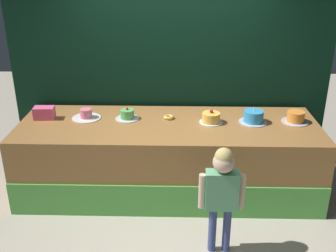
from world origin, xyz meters
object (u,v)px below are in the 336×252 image
Objects in this scene: cake_center at (211,118)px; pink_box at (44,113)px; cake_far_right at (296,117)px; cake_far_left at (86,115)px; cake_left at (127,115)px; cake_right at (253,117)px; donut at (169,117)px; child_figure at (222,187)px.

pink_box is at bearing 177.96° from cake_center.
cake_far_left is at bearing 178.74° from cake_far_right.
cake_right is (1.51, -0.07, 0.02)m from cake_left.
cake_far_right is at bearing -2.58° from donut.
donut is (1.51, 0.04, -0.05)m from pink_box.
child_figure is 1.59m from cake_far_right.
cake_left is (0.50, -0.01, 0.01)m from cake_far_left.
cake_right is (0.50, 0.02, 0.01)m from cake_center.
cake_far_left is 2.02m from cake_right.
pink_box reaches higher than cake_far_right.
pink_box reaches higher than cake_far_left.
cake_right is 0.50m from cake_far_right.
child_figure reaches higher than pink_box.
cake_far_left is 1.51m from cake_center.
cake_far_left is at bearing 177.83° from cake_right.
cake_left is (-0.50, -0.02, 0.03)m from donut.
cake_far_right is (2.52, -0.06, 0.02)m from cake_far_left.
child_figure is 3.37× the size of cake_right.
pink_box is 3.02m from cake_far_right.
cake_right is at bearing -5.05° from donut.
donut is at bearing 2.20° from cake_left.
cake_center reaches higher than pink_box.
cake_right is at bearing 68.43° from child_figure.
cake_right reaches higher than pink_box.
pink_box is 2.02m from cake_center.
cake_center is (1.51, -0.10, 0.02)m from cake_far_left.
cake_right is (2.01, -0.08, 0.03)m from cake_far_left.
cake_far_left reaches higher than donut.
cake_far_right is at bearing -1.39° from cake_left.
pink_box is 1.51m from donut.
cake_far_left is at bearing 3.00° from pink_box.
cake_far_left is at bearing 179.25° from cake_left.
pink_box is 2.52m from cake_right.
cake_far_right is at bearing -0.55° from pink_box.
child_figure reaches higher than cake_center.
cake_center is (0.50, -0.11, 0.04)m from donut.
child_figure is at bearing -67.82° from donut.
pink_box is 0.88× the size of cake_center.
cake_far_left is 1.09× the size of cake_far_right.
child_figure is at bearing -88.76° from cake_center.
donut is at bearing 0.73° from cake_far_left.
cake_center reaches higher than cake_left.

